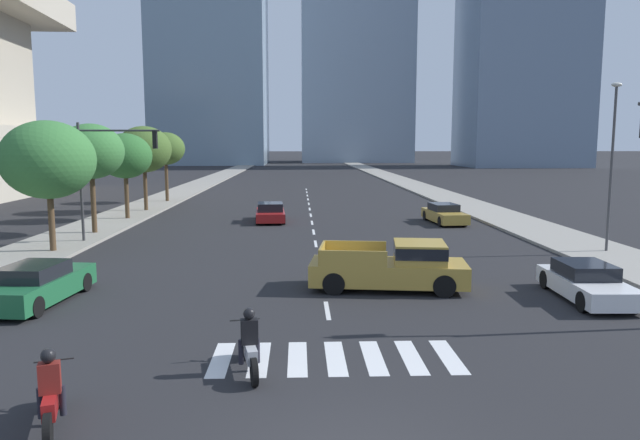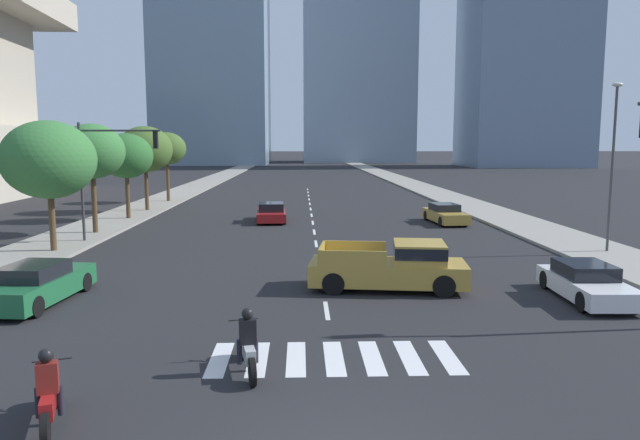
% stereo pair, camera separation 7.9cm
% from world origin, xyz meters
% --- Properties ---
extents(sidewalk_east, '(4.00, 260.00, 0.15)m').
position_xyz_m(sidewalk_east, '(13.02, 30.00, 0.07)').
color(sidewalk_east, gray).
rests_on(sidewalk_east, ground).
extents(sidewalk_west, '(4.00, 260.00, 0.15)m').
position_xyz_m(sidewalk_west, '(-13.02, 30.00, 0.07)').
color(sidewalk_west, gray).
rests_on(sidewalk_west, ground).
extents(crosswalk_near, '(5.85, 2.28, 0.01)m').
position_xyz_m(crosswalk_near, '(0.00, 4.67, 0.00)').
color(crosswalk_near, silver).
rests_on(crosswalk_near, ground).
extents(lane_divider_center, '(0.14, 50.00, 0.01)m').
position_xyz_m(lane_divider_center, '(0.00, 32.67, 0.00)').
color(lane_divider_center, silver).
rests_on(lane_divider_center, ground).
extents(motorcycle_lead, '(0.96, 2.15, 1.49)m').
position_xyz_m(motorcycle_lead, '(-5.28, 1.46, 0.58)').
color(motorcycle_lead, black).
rests_on(motorcycle_lead, ground).
extents(motorcycle_trailing, '(0.79, 2.18, 1.49)m').
position_xyz_m(motorcycle_trailing, '(-1.97, 3.89, 0.58)').
color(motorcycle_trailing, black).
rests_on(motorcycle_trailing, ground).
extents(pickup_truck, '(5.60, 2.76, 1.67)m').
position_xyz_m(pickup_truck, '(2.51, 11.21, 0.81)').
color(pickup_truck, '#B28E38').
rests_on(pickup_truck, ground).
extents(sedan_white_0, '(1.87, 4.34, 1.18)m').
position_xyz_m(sedan_white_0, '(8.51, 9.67, 0.55)').
color(sedan_white_0, silver).
rests_on(sedan_white_0, ground).
extents(sedan_green_1, '(2.17, 4.69, 1.31)m').
position_xyz_m(sedan_green_1, '(-9.15, 9.80, 0.61)').
color(sedan_green_1, '#1E6038').
rests_on(sedan_green_1, ground).
extents(sedan_gold_2, '(2.07, 4.76, 1.24)m').
position_xyz_m(sedan_gold_2, '(8.47, 28.23, 0.58)').
color(sedan_gold_2, '#B28E38').
rests_on(sedan_gold_2, ground).
extents(sedan_red_3, '(2.05, 4.55, 1.24)m').
position_xyz_m(sedan_red_3, '(-2.71, 29.35, 0.57)').
color(sedan_red_3, maroon).
rests_on(sedan_red_3, ground).
extents(traffic_signal_far, '(4.33, 0.28, 5.95)m').
position_xyz_m(traffic_signal_far, '(-10.35, 21.23, 4.21)').
color(traffic_signal_far, '#333335').
rests_on(traffic_signal_far, sidewalk_west).
extents(street_lamp_east, '(0.50, 0.24, 7.60)m').
position_xyz_m(street_lamp_east, '(13.32, 17.43, 4.55)').
color(street_lamp_east, '#3F3F42').
rests_on(street_lamp_east, sidewalk_east).
extents(street_tree_nearest, '(4.18, 4.18, 5.95)m').
position_xyz_m(street_tree_nearest, '(-12.22, 18.45, 4.31)').
color(street_tree_nearest, '#4C3823').
rests_on(street_tree_nearest, sidewalk_west).
extents(street_tree_second, '(3.56, 3.56, 6.00)m').
position_xyz_m(street_tree_second, '(-12.22, 24.03, 4.62)').
color(street_tree_second, '#4C3823').
rests_on(street_tree_second, sidewalk_west).
extents(street_tree_third, '(3.48, 3.48, 5.59)m').
position_xyz_m(street_tree_third, '(-12.22, 30.33, 4.25)').
color(street_tree_third, '#4C3823').
rests_on(street_tree_third, sidewalk_west).
extents(street_tree_fourth, '(4.00, 4.00, 6.19)m').
position_xyz_m(street_tree_fourth, '(-12.22, 35.12, 4.63)').
color(street_tree_fourth, '#4C3823').
rests_on(street_tree_fourth, sidewalk_west).
extents(street_tree_fifth, '(3.26, 3.26, 5.89)m').
position_xyz_m(street_tree_fifth, '(-12.22, 42.20, 4.62)').
color(street_tree_fifth, '#4C3823').
rests_on(street_tree_fifth, sidewalk_west).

